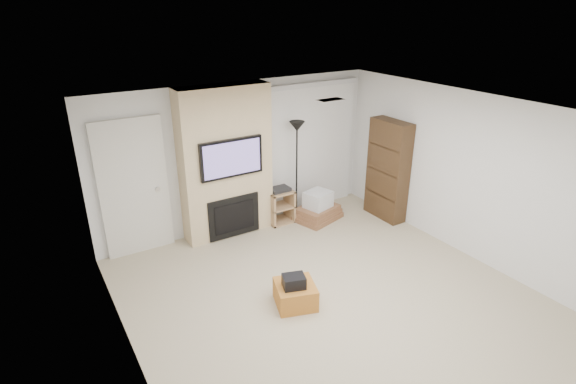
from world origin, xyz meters
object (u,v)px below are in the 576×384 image
box_stack (318,209)px  bookshelf (388,170)px  ottoman (295,294)px  floor_lamp (297,143)px  av_stand (280,204)px

box_stack → bookshelf: bookshelf is taller
ottoman → floor_lamp: (1.41, 2.17, 1.26)m
ottoman → av_stand: av_stand is taller
floor_lamp → av_stand: 1.12m
floor_lamp → av_stand: (-0.35, -0.00, -1.07)m
av_stand → box_stack: size_ratio=0.71×
av_stand → bookshelf: (1.76, -0.81, 0.55)m
box_stack → av_stand: bearing=157.2°
av_stand → bookshelf: bearing=-24.8°
floor_lamp → bookshelf: (1.40, -0.82, -0.51)m
floor_lamp → av_stand: size_ratio=2.72×
floor_lamp → av_stand: bearing=-179.6°
av_stand → box_stack: bearing=-22.8°
floor_lamp → av_stand: floor_lamp is taller
ottoman → box_stack: box_stack is taller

